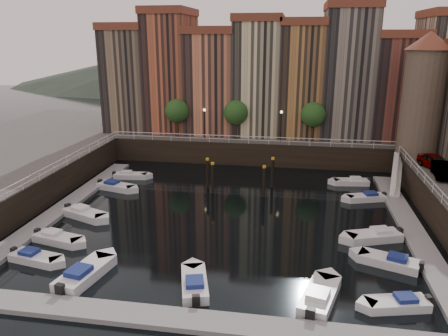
% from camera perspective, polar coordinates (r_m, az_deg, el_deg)
% --- Properties ---
extents(ground, '(200.00, 200.00, 0.00)m').
position_cam_1_polar(ground, '(42.04, 0.76, -5.87)').
color(ground, black).
rests_on(ground, ground).
extents(quay_far, '(80.00, 20.00, 3.00)m').
position_cam_1_polar(quay_far, '(66.26, 4.17, 3.95)').
color(quay_far, black).
rests_on(quay_far, ground).
extents(dock_left, '(2.00, 28.00, 0.35)m').
position_cam_1_polar(dock_left, '(46.22, -19.78, -4.53)').
color(dock_left, gray).
rests_on(dock_left, ground).
extents(dock_right, '(2.00, 28.00, 0.35)m').
position_cam_1_polar(dock_right, '(41.96, 23.15, -7.10)').
color(dock_right, gray).
rests_on(dock_right, ground).
extents(dock_near, '(30.00, 2.00, 0.35)m').
position_cam_1_polar(dock_near, '(27.33, -4.95, -19.21)').
color(dock_near, gray).
rests_on(dock_near, ground).
extents(mountains, '(145.00, 100.00, 18.00)m').
position_cam_1_polar(mountains, '(148.63, 8.05, 13.47)').
color(mountains, '#2D382D').
rests_on(mountains, ground).
extents(far_terrace, '(48.70, 10.30, 17.50)m').
position_cam_1_polar(far_terrace, '(62.12, 7.24, 11.83)').
color(far_terrace, '#816C52').
rests_on(far_terrace, quay_far).
extents(corner_tower, '(5.20, 5.20, 13.80)m').
position_cam_1_polar(corner_tower, '(55.05, 24.63, 9.04)').
color(corner_tower, '#6B5B4C').
rests_on(corner_tower, quay_right).
extents(promenade_trees, '(21.20, 3.20, 5.20)m').
position_cam_1_polar(promenade_trees, '(57.80, 2.21, 7.22)').
color(promenade_trees, black).
rests_on(promenade_trees, quay_far).
extents(street_lamps, '(10.36, 0.36, 4.18)m').
position_cam_1_polar(street_lamps, '(56.90, 2.41, 6.36)').
color(street_lamps, black).
rests_on(street_lamps, quay_far).
extents(railings, '(36.08, 34.04, 0.52)m').
position_cam_1_polar(railings, '(45.35, 1.71, 0.91)').
color(railings, white).
rests_on(railings, ground).
extents(gangway, '(2.78, 8.32, 3.73)m').
position_cam_1_polar(gangway, '(51.67, 21.64, -0.47)').
color(gangway, white).
rests_on(gangway, ground).
extents(mooring_pilings, '(7.41, 3.69, 3.78)m').
position_cam_1_polar(mooring_pilings, '(47.16, 1.98, -1.18)').
color(mooring_pilings, black).
rests_on(mooring_pilings, ground).
extents(boat_left_0, '(4.30, 2.22, 0.96)m').
position_cam_1_polar(boat_left_0, '(36.29, -23.50, -10.67)').
color(boat_left_0, silver).
rests_on(boat_left_0, ground).
extents(boat_left_1, '(4.49, 2.46, 1.01)m').
position_cam_1_polar(boat_left_1, '(38.74, -20.98, -8.58)').
color(boat_left_1, silver).
rests_on(boat_left_1, ground).
extents(boat_left_2, '(4.78, 3.21, 1.08)m').
position_cam_1_polar(boat_left_2, '(42.94, -17.81, -5.70)').
color(boat_left_2, silver).
rests_on(boat_left_2, ground).
extents(boat_left_3, '(4.62, 2.64, 1.03)m').
position_cam_1_polar(boat_left_3, '(49.62, -13.99, -2.35)').
color(boat_left_3, silver).
rests_on(boat_left_3, ground).
extents(boat_left_4, '(4.16, 1.93, 0.94)m').
position_cam_1_polar(boat_left_4, '(53.19, -12.19, -0.96)').
color(boat_left_4, silver).
rests_on(boat_left_4, ground).
extents(boat_right_0, '(4.19, 2.35, 0.94)m').
position_cam_1_polar(boat_right_0, '(30.36, 21.83, -16.12)').
color(boat_right_0, silver).
rests_on(boat_right_0, ground).
extents(boat_right_1, '(4.58, 3.04, 1.04)m').
position_cam_1_polar(boat_right_1, '(35.03, 20.90, -11.32)').
color(boat_right_1, silver).
rests_on(boat_right_1, ground).
extents(boat_right_2, '(4.85, 3.14, 1.09)m').
position_cam_1_polar(boat_right_2, '(38.63, 19.12, -8.40)').
color(boat_right_2, silver).
rests_on(boat_right_2, ground).
extents(boat_right_3, '(4.19, 2.57, 0.94)m').
position_cam_1_polar(boat_right_3, '(47.35, 18.13, -3.67)').
color(boat_right_3, silver).
rests_on(boat_right_3, ground).
extents(boat_right_4, '(4.15, 1.93, 0.94)m').
position_cam_1_polar(boat_right_4, '(51.89, 16.38, -1.73)').
color(boat_right_4, silver).
rests_on(boat_right_4, ground).
extents(boat_near_0, '(2.79, 5.37, 1.20)m').
position_cam_1_polar(boat_near_0, '(32.65, -17.78, -13.04)').
color(boat_near_0, silver).
rests_on(boat_near_0, ground).
extents(boat_near_2, '(2.80, 4.74, 1.06)m').
position_cam_1_polar(boat_near_2, '(30.22, -3.88, -14.88)').
color(boat_near_2, silver).
rests_on(boat_near_2, ground).
extents(boat_near_3, '(3.04, 5.14, 1.15)m').
position_cam_1_polar(boat_near_3, '(29.50, 12.36, -16.08)').
color(boat_near_3, silver).
rests_on(boat_near_3, ground).
extents(car_a, '(3.04, 4.83, 1.53)m').
position_cam_1_polar(car_a, '(49.83, 25.84, 0.63)').
color(car_a, gray).
rests_on(car_a, quay_right).
extents(car_b, '(1.98, 4.55, 1.46)m').
position_cam_1_polar(car_b, '(47.28, 26.64, -0.33)').
color(car_b, gray).
rests_on(car_b, quay_right).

